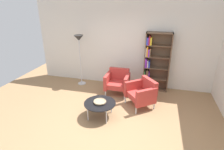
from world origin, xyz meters
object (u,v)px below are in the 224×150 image
Objects in this scene: bookshelf_tall at (154,63)px; decorative_bowl at (100,102)px; armchair_spare_guest at (118,81)px; armchair_near_window at (142,92)px; coffee_table_low at (100,104)px; floor_lamp_torchiere at (79,44)px.

bookshelf_tall is 2.36m from decorative_bowl.
armchair_spare_guest is at bearing 83.81° from decorative_bowl.
bookshelf_tall reaches higher than armchair_near_window.
armchair_spare_guest reaches higher than coffee_table_low.
bookshelf_tall is at bearing 30.35° from armchair_spare_guest.
floor_lamp_torchiere reaches higher than decorative_bowl.
floor_lamp_torchiere reaches higher than armchair_spare_guest.
floor_lamp_torchiere is (-1.41, 0.38, 1.03)m from armchair_spare_guest.
armchair_spare_guest reaches higher than decorative_bowl.
armchair_near_window is at bearing 39.26° from coffee_table_low.
bookshelf_tall is 1.33m from armchair_spare_guest.
decorative_bowl is 1.36m from armchair_spare_guest.
armchair_spare_guest and armchair_near_window have the same top height.
bookshelf_tall is at bearing 5.39° from floor_lamp_torchiere.
armchair_spare_guest is at bearing -150.14° from bookshelf_tall.
coffee_table_low is at bearing -121.60° from bookshelf_tall.
armchair_spare_guest is 0.82× the size of armchair_near_window.
decorative_bowl is 0.34× the size of armchair_near_window.
coffee_table_low is at bearing 0.00° from decorative_bowl.
coffee_table_low is (-1.21, -1.97, -0.56)m from bookshelf_tall.
armchair_near_window is at bearing -22.72° from floor_lamp_torchiere.
coffee_table_low is at bearing -53.87° from floor_lamp_torchiere.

